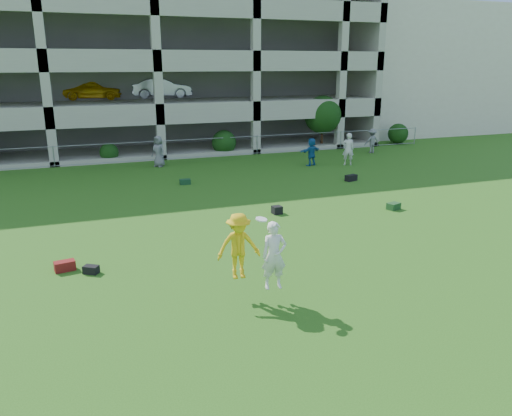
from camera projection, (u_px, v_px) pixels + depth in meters
name	position (u px, v px, depth m)	size (l,w,h in m)	color
ground	(295.00, 292.00, 12.59)	(100.00, 100.00, 0.00)	#235114
stucco_building	(402.00, 70.00, 44.05)	(16.00, 14.00, 10.00)	beige
bystander_c	(158.00, 151.00, 27.71)	(0.84, 0.55, 1.71)	slate
bystander_d	(311.00, 152.00, 28.00)	(1.44, 0.46, 1.56)	#215A97
bystander_e	(348.00, 149.00, 28.11)	(0.66, 0.44, 1.82)	silver
bystander_f	(372.00, 141.00, 31.97)	(1.00, 0.58, 1.55)	slate
bag_red_a	(65.00, 266.00, 13.89)	(0.55, 0.30, 0.28)	#51120D
bag_black_b	(91.00, 270.00, 13.72)	(0.40, 0.25, 0.22)	black
bag_green_c	(394.00, 206.00, 19.72)	(0.50, 0.35, 0.26)	#14371D
crate_d	(277.00, 210.00, 19.14)	(0.35, 0.35, 0.30)	black
bag_black_e	(351.00, 178.00, 24.49)	(0.60, 0.30, 0.30)	black
bag_green_g	(185.00, 182.00, 23.80)	(0.50, 0.30, 0.25)	#143820
frisbee_contest	(249.00, 249.00, 11.87)	(1.61, 1.00, 1.82)	gold
parking_garage	(137.00, 57.00, 35.87)	(30.00, 14.00, 12.00)	#9E998C
fence	(162.00, 150.00, 29.55)	(36.06, 0.06, 1.20)	gray
shrub_row	(232.00, 130.00, 31.45)	(34.38, 2.52, 3.50)	#163D11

